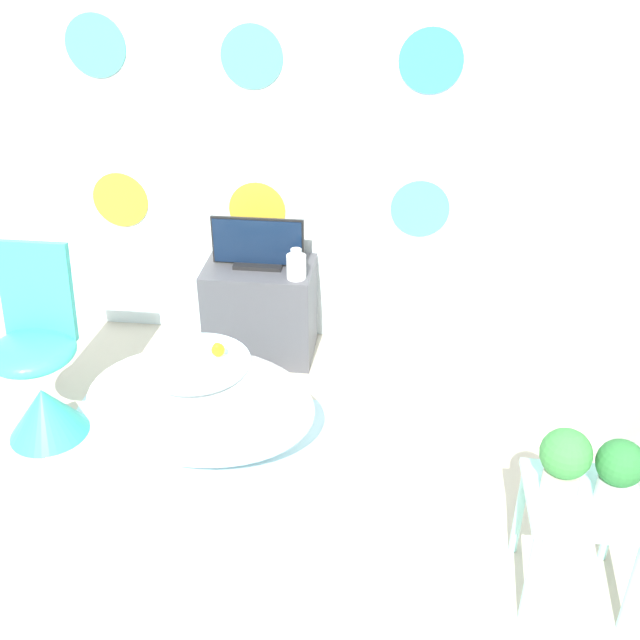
# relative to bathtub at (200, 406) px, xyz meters

# --- Properties ---
(wall_back_dotted) EXTENTS (4.36, 0.05, 2.60)m
(wall_back_dotted) POSITION_rel_bathtub_xyz_m (0.11, 1.07, 1.05)
(wall_back_dotted) COLOR white
(wall_back_dotted) RESTS_ON ground_plane
(rug) EXTENTS (1.30, 0.98, 0.01)m
(rug) POSITION_rel_bathtub_xyz_m (-0.04, -0.06, -0.24)
(rug) COLOR silver
(rug) RESTS_ON ground_plane
(bathtub) EXTENTS (1.00, 0.57, 0.49)m
(bathtub) POSITION_rel_bathtub_xyz_m (0.00, 0.00, 0.00)
(bathtub) COLOR white
(bathtub) RESTS_ON ground_plane
(rubber_duck) EXTENTS (0.06, 0.06, 0.07)m
(rubber_duck) POSITION_rel_bathtub_xyz_m (0.09, 0.03, 0.28)
(rubber_duck) COLOR yellow
(rubber_duck) RESTS_ON bathtub
(chair) EXTENTS (0.38, 0.38, 0.89)m
(chair) POSITION_rel_bathtub_xyz_m (-0.74, 0.05, 0.04)
(chair) COLOR #38B2A3
(chair) RESTS_ON ground_plane
(tv_cabinet) EXTENTS (0.56, 0.37, 0.52)m
(tv_cabinet) POSITION_rel_bathtub_xyz_m (0.11, 0.84, 0.01)
(tv_cabinet) COLOR #4C4C51
(tv_cabinet) RESTS_ON ground_plane
(tv) EXTENTS (0.47, 0.12, 0.26)m
(tv) POSITION_rel_bathtub_xyz_m (0.11, 0.84, 0.38)
(tv) COLOR black
(tv) RESTS_ON tv_cabinet
(vase) EXTENTS (0.10, 0.10, 0.16)m
(vase) POSITION_rel_bathtub_xyz_m (0.32, 0.73, 0.34)
(vase) COLOR white
(vase) RESTS_ON tv_cabinet
(side_table) EXTENTS (0.38, 0.36, 0.43)m
(side_table) POSITION_rel_bathtub_xyz_m (1.48, -0.59, 0.10)
(side_table) COLOR #99E0D8
(side_table) RESTS_ON ground_plane
(potted_plant_left) EXTENTS (0.17, 0.17, 0.25)m
(potted_plant_left) POSITION_rel_bathtub_xyz_m (1.39, -0.57, 0.33)
(potted_plant_left) COLOR beige
(potted_plant_left) RESTS_ON side_table
(potted_plant_right) EXTENTS (0.16, 0.16, 0.24)m
(potted_plant_right) POSITION_rel_bathtub_xyz_m (1.57, -0.58, 0.31)
(potted_plant_right) COLOR white
(potted_plant_right) RESTS_ON side_table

